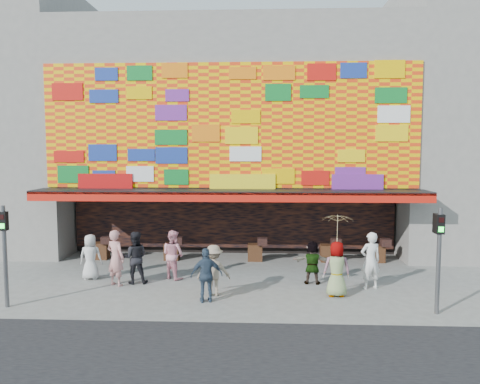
{
  "coord_description": "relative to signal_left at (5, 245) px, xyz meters",
  "views": [
    {
      "loc": [
        1.26,
        -14.54,
        4.6
      ],
      "look_at": [
        0.49,
        2.0,
        3.11
      ],
      "focal_mm": 35.0,
      "sensor_mm": 36.0,
      "label": 1
    }
  ],
  "objects": [
    {
      "name": "ped_i",
      "position": [
        4.3,
        3.26,
        -0.99
      ],
      "size": [
        1.08,
        1.03,
        1.75
      ],
      "primitive_type": "imported",
      "rotation": [
        0.0,
        0.0,
        2.52
      ],
      "color": "pink",
      "rests_on": "ground"
    },
    {
      "name": "ped_h",
      "position": [
        11.08,
        2.35,
        -0.91
      ],
      "size": [
        0.78,
        0.6,
        1.9
      ],
      "primitive_type": "imported",
      "rotation": [
        0.0,
        0.0,
        3.37
      ],
      "color": "white",
      "rests_on": "ground"
    },
    {
      "name": "ground",
      "position": [
        6.2,
        1.5,
        -1.86
      ],
      "size": [
        90.0,
        90.0,
        0.0
      ],
      "primitive_type": "plane",
      "color": "slate",
      "rests_on": "ground"
    },
    {
      "name": "ped_g",
      "position": [
        9.82,
        1.46,
        -0.99
      ],
      "size": [
        0.86,
        0.57,
        1.75
      ],
      "primitive_type": "imported",
      "rotation": [
        0.0,
        0.0,
        3.16
      ],
      "color": "gray",
      "rests_on": "ground"
    },
    {
      "name": "parasol",
      "position": [
        9.82,
        1.46,
        0.29
      ],
      "size": [
        1.02,
        1.04,
        1.85
      ],
      "color": "beige",
      "rests_on": "ground"
    },
    {
      "name": "ped_e",
      "position": [
        5.81,
        0.72,
        -1.03
      ],
      "size": [
        1.03,
        0.59,
        1.66
      ],
      "primitive_type": "imported",
      "rotation": [
        0.0,
        0.0,
        3.35
      ],
      "color": "#334459",
      "rests_on": "ground"
    },
    {
      "name": "ped_b",
      "position": [
        2.52,
        2.3,
        -0.91
      ],
      "size": [
        0.83,
        0.72,
        1.91
      ],
      "primitive_type": "imported",
      "rotation": [
        0.0,
        0.0,
        2.67
      ],
      "color": "tan",
      "rests_on": "ground"
    },
    {
      "name": "signal_left",
      "position": [
        0.0,
        0.0,
        0.0
      ],
      "size": [
        0.22,
        0.2,
        3.0
      ],
      "color": "#59595B",
      "rests_on": "ground"
    },
    {
      "name": "ped_f",
      "position": [
        9.21,
        2.83,
        -1.11
      ],
      "size": [
        1.43,
        0.59,
        1.49
      ],
      "primitive_type": "imported",
      "rotation": [
        0.0,
        0.0,
        3.03
      ],
      "color": "gray",
      "rests_on": "ground"
    },
    {
      "name": "ped_a",
      "position": [
        1.39,
        3.02,
        -1.05
      ],
      "size": [
        0.82,
        0.56,
        1.62
      ],
      "primitive_type": "imported",
      "rotation": [
        0.0,
        0.0,
        3.19
      ],
      "color": "silver",
      "rests_on": "ground"
    },
    {
      "name": "ped_c",
      "position": [
        3.1,
        2.6,
        -0.96
      ],
      "size": [
        0.98,
        0.83,
        1.8
      ],
      "primitive_type": "imported",
      "rotation": [
        0.0,
        0.0,
        3.32
      ],
      "color": "black",
      "rests_on": "ground"
    },
    {
      "name": "shop_building",
      "position": [
        6.2,
        9.68,
        3.37
      ],
      "size": [
        15.2,
        9.4,
        10.0
      ],
      "color": "gray",
      "rests_on": "ground"
    },
    {
      "name": "ped_d",
      "position": [
        5.96,
        1.38,
        -1.05
      ],
      "size": [
        1.07,
        0.64,
        1.62
      ],
      "primitive_type": "imported",
      "rotation": [
        0.0,
        0.0,
        3.18
      ],
      "color": "gray",
      "rests_on": "ground"
    },
    {
      "name": "signal_right",
      "position": [
        12.4,
        0.0,
        0.0
      ],
      "size": [
        0.22,
        0.2,
        3.0
      ],
      "color": "#59595B",
      "rests_on": "ground"
    }
  ]
}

